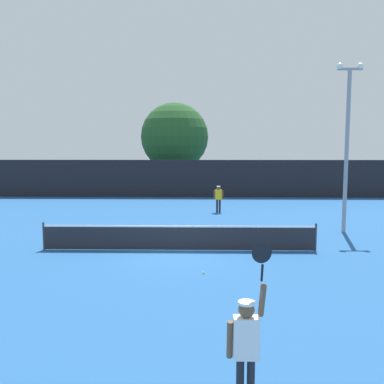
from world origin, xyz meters
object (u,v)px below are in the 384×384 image
at_px(player_receiving, 218,196).
at_px(large_tree, 175,137).
at_px(player_serving, 247,339).
at_px(parked_car_near, 110,181).
at_px(light_pole, 347,137).
at_px(parked_car_mid, 157,180).
at_px(tennis_ball, 204,273).
at_px(parked_car_far, 266,180).

relative_size(player_receiving, large_tree, 0.20).
bearing_deg(player_serving, player_receiving, 88.86).
relative_size(player_serving, parked_car_near, 0.60).
distance_m(light_pole, parked_car_mid, 23.01).
bearing_deg(player_receiving, tennis_ball, 85.47).
xyz_separation_m(player_receiving, parked_car_near, (-9.40, 13.19, -0.19)).
xyz_separation_m(light_pole, parked_car_far, (-0.43, 20.52, -3.60)).
relative_size(tennis_ball, parked_car_far, 0.02).
bearing_deg(parked_car_near, tennis_ball, -74.03).
relative_size(light_pole, large_tree, 0.97).
distance_m(light_pole, large_tree, 20.97).
bearing_deg(parked_car_far, large_tree, -172.85).
relative_size(player_serving, large_tree, 0.33).
height_order(player_receiving, parked_car_mid, parked_car_mid).
bearing_deg(light_pole, parked_car_near, 128.39).
distance_m(large_tree, parked_car_mid, 4.51).
height_order(player_serving, player_receiving, player_serving).
distance_m(player_receiving, parked_car_near, 16.20).
xyz_separation_m(player_receiving, tennis_ball, (-0.97, -12.19, -0.93)).
height_order(light_pole, parked_car_far, light_pole).
distance_m(player_receiving, large_tree, 14.21).
height_order(large_tree, parked_car_far, large_tree).
xyz_separation_m(light_pole, large_tree, (-9.00, 18.94, 0.40)).
bearing_deg(parked_car_far, player_receiving, -112.33).
relative_size(tennis_ball, parked_car_near, 0.02).
bearing_deg(player_receiving, parked_car_far, -109.06).
relative_size(player_serving, tennis_ball, 37.87).
xyz_separation_m(player_serving, tennis_ball, (-0.59, 6.81, -1.11)).
xyz_separation_m(parked_car_mid, parked_car_far, (10.34, 0.51, 0.00)).
bearing_deg(large_tree, player_receiving, -75.43).
bearing_deg(parked_car_mid, tennis_ball, -79.72).
height_order(player_serving, large_tree, large_tree).
distance_m(player_serving, parked_car_mid, 33.66).
distance_m(player_serving, player_receiving, 19.00).
bearing_deg(large_tree, player_serving, -84.57).
height_order(large_tree, parked_car_mid, large_tree).
bearing_deg(player_serving, large_tree, 95.43).
height_order(tennis_ball, light_pole, light_pole).
distance_m(player_receiving, parked_car_mid, 15.24).
bearing_deg(light_pole, player_serving, -114.04).
distance_m(parked_car_near, parked_car_mid, 4.33).
bearing_deg(parked_car_far, parked_car_mid, 179.57).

